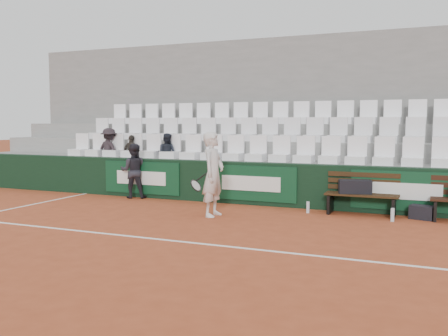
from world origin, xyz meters
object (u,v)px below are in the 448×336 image
Objects in this scene: sports_bag_left at (355,187)px; spectator_a at (109,134)px; bench_left at (361,204)px; water_bottle_near at (308,207)px; spectator_b at (132,138)px; spectator_c at (167,137)px; tennis_player at (213,174)px; water_bottle_far at (392,215)px; sports_bag_ground at (422,212)px; ball_kid at (133,171)px.

spectator_a reaches higher than sports_bag_left.
water_bottle_near is at bearing -169.65° from bench_left.
spectator_b is 0.95× the size of spectator_c.
bench_left is 3.19m from tennis_player.
tennis_player is 3.33m from spectator_c.
spectator_b is (-6.29, 0.92, 1.30)m from bench_left.
spectator_a is at bearing 169.72° from water_bottle_far.
spectator_c is (-2.37, 2.25, 0.68)m from tennis_player.
spectator_b is 1.10m from spectator_c.
sports_bag_ground is at bearing 0.00° from sports_bag_left.
sports_bag_left is 0.63× the size of spectator_b.
spectator_a is at bearing 172.46° from sports_bag_left.
spectator_a reaches higher than tennis_player.
spectator_c is (-6.38, 0.91, 1.41)m from sports_bag_ground.
spectator_c is at bearing 169.92° from bench_left.
tennis_player is at bearing 163.18° from spectator_a.
ball_kid reaches higher than water_bottle_near.
sports_bag_left is 0.47× the size of ball_kid.
ball_kid is 1.27× the size of spectator_c.
water_bottle_near is at bearing 32.99° from tennis_player.
water_bottle_far is 6.45m from ball_kid.
water_bottle_far is 0.15× the size of tennis_player.
tennis_player is (-2.82, -1.32, 0.65)m from bench_left.
water_bottle_near is at bearing -167.55° from sports_bag_left.
water_bottle_far is at bearing -35.56° from bench_left.
bench_left is 1.36× the size of spectator_c.
tennis_player is at bearing -161.62° from sports_bag_ground.
tennis_player reaches higher than water_bottle_near.
sports_bag_ground is 0.72m from water_bottle_far.
sports_bag_ground is at bearing 172.37° from spectator_c.
water_bottle_near is 6.23m from spectator_a.
sports_bag_ground is 1.85× the size of water_bottle_near.
ball_kid reaches higher than sports_bag_ground.
spectator_c is at bearing 136.47° from tennis_player.
spectator_a reaches higher than spectator_c.
tennis_player is (-2.68, -1.33, 0.28)m from sports_bag_left.
bench_left is 6.03× the size of water_bottle_near.
water_bottle_far is at bearing 169.26° from spectator_b.
spectator_c reaches higher than sports_bag_ground.
ball_kid is (-6.93, 0.14, 0.56)m from sports_bag_ground.
sports_bag_ground is at bearing -175.05° from spectator_a.
spectator_b is at bearing 147.01° from tennis_player.
sports_bag_ground reaches higher than water_bottle_near.
water_bottle_near is at bearing -174.75° from sports_bag_ground.
bench_left is at bearing 144.44° from water_bottle_far.
ball_kid is (-6.39, 0.62, 0.57)m from water_bottle_far.
spectator_c is (1.10, 0.00, 0.03)m from spectator_b.
water_bottle_near is 0.24× the size of spectator_b.
bench_left is 5.75m from ball_kid.
spectator_a reaches higher than ball_kid.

